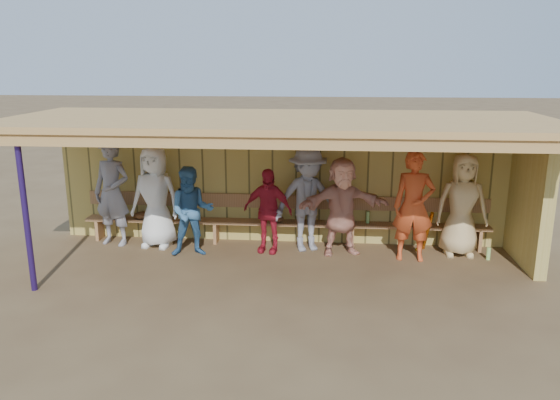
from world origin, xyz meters
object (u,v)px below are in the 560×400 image
at_px(player_a, 112,193).
at_px(player_f, 342,206).
at_px(player_d, 268,211).
at_px(player_h, 462,205).
at_px(bench, 284,217).
at_px(player_b, 155,197).
at_px(player_g, 414,206).
at_px(player_e, 308,199).
at_px(player_c, 192,212).

distance_m(player_a, player_f, 4.26).
height_order(player_a, player_d, player_a).
bearing_deg(player_h, bench, 174.07).
xyz_separation_m(player_f, bench, (-1.08, 0.45, -0.35)).
bearing_deg(player_a, player_b, 10.80).
xyz_separation_m(player_f, player_g, (1.22, -0.19, 0.08)).
bearing_deg(bench, player_g, -15.62).
bearing_deg(player_g, player_b, 178.99).
bearing_deg(player_e, player_a, 159.48).
height_order(player_f, bench, player_f).
bearing_deg(player_d, player_b, -171.15).
bearing_deg(player_e, player_f, -33.78).
height_order(player_b, player_c, player_b).
height_order(player_c, player_e, player_e).
bearing_deg(player_a, player_h, 12.91).
relative_size(player_c, player_g, 0.84).
bearing_deg(player_h, player_g, -160.50).
bearing_deg(player_c, player_a, 151.40).
bearing_deg(player_a, player_g, 9.60).
bearing_deg(player_b, player_c, -21.16).
bearing_deg(player_g, player_a, 179.21).
distance_m(player_c, player_e, 2.08).
relative_size(player_d, player_e, 0.80).
bearing_deg(player_a, bench, 18.59).
distance_m(player_b, player_c, 0.91).
bearing_deg(bench, player_f, -22.72).
distance_m(player_f, player_h, 2.11).
relative_size(player_a, player_b, 1.06).
bearing_deg(player_h, player_d, -177.73).
xyz_separation_m(player_d, bench, (0.25, 0.47, -0.24)).
relative_size(player_b, bench, 0.25).
relative_size(player_f, bench, 0.23).
bearing_deg(player_e, player_b, 160.17).
xyz_separation_m(player_g, bench, (-2.30, 0.64, -0.43)).
bearing_deg(player_b, player_e, 8.40).
distance_m(player_a, player_c, 1.70).
distance_m(player_a, player_d, 2.95).
relative_size(player_g, bench, 0.25).
bearing_deg(player_d, player_f, 13.07).
height_order(player_a, player_f, player_a).
distance_m(player_c, player_f, 2.66).
relative_size(player_b, player_f, 1.07).
relative_size(player_e, player_h, 1.04).
height_order(player_b, player_d, player_b).
relative_size(player_g, player_h, 1.04).
height_order(player_d, player_f, player_f).
bearing_deg(player_b, player_g, 3.98).
distance_m(player_a, player_b, 0.84).
bearing_deg(player_e, player_c, 172.46).
relative_size(player_d, player_g, 0.80).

